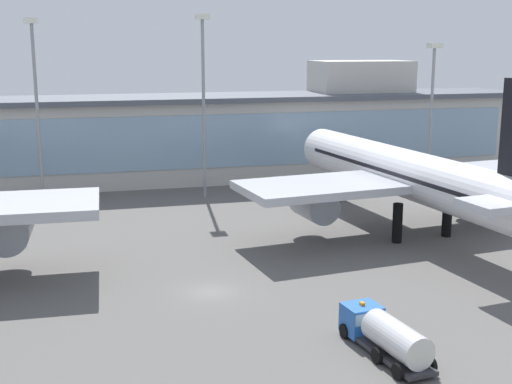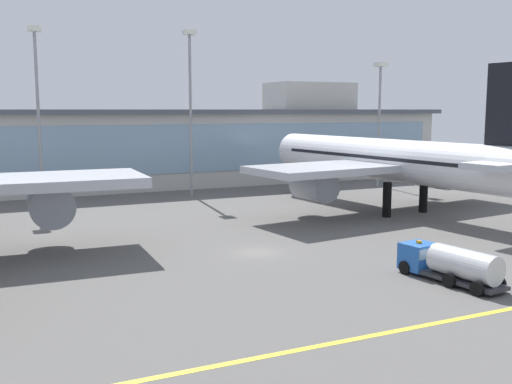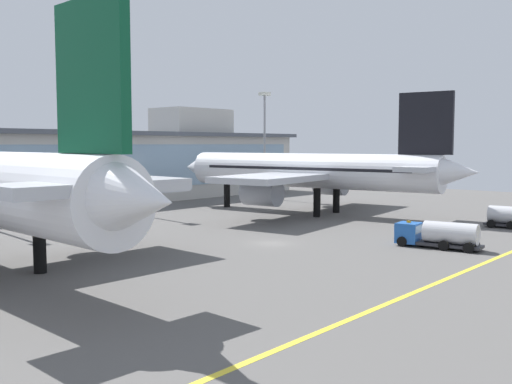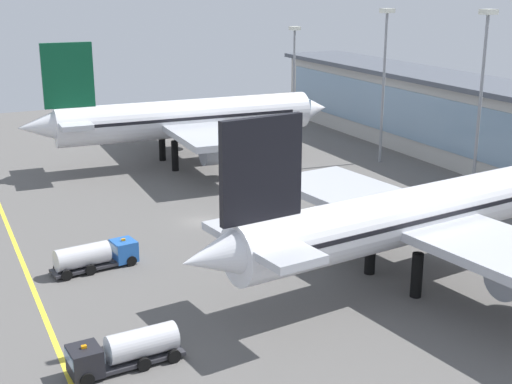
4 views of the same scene
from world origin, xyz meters
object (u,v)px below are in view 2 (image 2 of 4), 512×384
(baggage_tug_near, at_px, (447,262))
(apron_light_mast_west, at_px, (37,91))
(airliner_near_right, at_px, (389,161))
(apron_light_mast_centre, at_px, (380,105))
(apron_light_mast_far_east, at_px, (190,90))

(baggage_tug_near, bearing_deg, apron_light_mast_west, 17.65)
(airliner_near_right, height_order, baggage_tug_near, airliner_near_right)
(baggage_tug_near, height_order, apron_light_mast_centre, apron_light_mast_centre)
(airliner_near_right, distance_m, apron_light_mast_west, 49.20)
(airliner_near_right, bearing_deg, apron_light_mast_centre, -40.73)
(apron_light_mast_centre, xyz_separation_m, apron_light_mast_far_east, (-33.97, 2.40, 2.15))
(airliner_near_right, bearing_deg, baggage_tug_near, 143.25)
(apron_light_mast_far_east, bearing_deg, baggage_tug_near, -86.63)
(apron_light_mast_centre, bearing_deg, apron_light_mast_far_east, 175.95)
(airliner_near_right, height_order, apron_light_mast_centre, apron_light_mast_centre)
(apron_light_mast_centre, height_order, apron_light_mast_far_east, apron_light_mast_far_east)
(airliner_near_right, xyz_separation_m, apron_light_mast_centre, (14.67, 22.19, 7.58))
(apron_light_mast_west, bearing_deg, airliner_near_right, -30.60)
(apron_light_mast_far_east, bearing_deg, apron_light_mast_west, -179.99)
(airliner_near_right, bearing_deg, apron_light_mast_far_east, 30.88)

